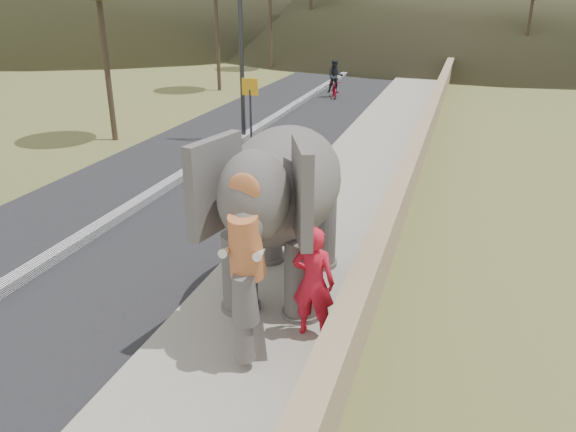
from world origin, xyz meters
name	(u,v)px	position (x,y,z in m)	size (l,w,h in m)	color
ground	(203,415)	(0.00, 0.00, 0.00)	(160.00, 160.00, 0.00)	olive
road	(197,170)	(-5.00, 10.00, 0.01)	(7.00, 120.00, 0.03)	black
median	(197,167)	(-5.00, 10.00, 0.11)	(0.35, 120.00, 0.22)	black
walkway	(352,183)	(0.00, 10.00, 0.07)	(3.00, 120.00, 0.15)	#9E9687
parapet	(411,173)	(1.65, 10.00, 0.55)	(0.30, 120.00, 1.10)	tan
lamppost	(248,3)	(-4.69, 14.02, 4.87)	(1.76, 0.36, 8.00)	#323137
signboard	(250,100)	(-4.50, 13.51, 1.64)	(0.60, 0.08, 2.40)	#2D2D33
elephant_and_man	(284,208)	(0.02, 3.49, 1.71)	(2.58, 4.53, 3.15)	#625D58
motorcyclist	(335,83)	(-3.77, 23.81, 0.78)	(1.09, 1.81, 1.96)	maroon
trees	(446,17)	(1.33, 28.42, 3.92)	(47.85, 44.04, 9.31)	#473828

